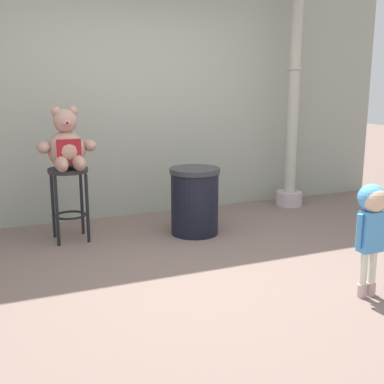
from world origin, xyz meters
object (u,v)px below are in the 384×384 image
Objects in this scene: teddy_bear at (67,146)px; trash_bin at (195,201)px; child_walking at (372,216)px; lamppost at (293,113)px; bar_stool_with_teddy at (69,189)px.

teddy_bear is 1.38m from trash_bin.
lamppost is at bearing 108.73° from child_walking.
bar_stool_with_teddy is at bearing 166.84° from trash_bin.
bar_stool_with_teddy is at bearing 90.00° from teddy_bear.
child_walking is at bearing -112.13° from lamppost.
lamppost reaches higher than teddy_bear.
child_walking is at bearing -73.66° from trash_bin.
trash_bin is 0.23× the size of lamppost.
bar_stool_with_teddy is 2.82m from child_walking.
lamppost is at bearing 21.39° from trash_bin.
bar_stool_with_teddy reaches higher than trash_bin.
teddy_bear reaches higher than trash_bin.
trash_bin is (1.22, -0.26, -0.60)m from teddy_bear.
lamppost reaches higher than child_walking.
teddy_bear is at bearing 168.13° from trash_bin.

